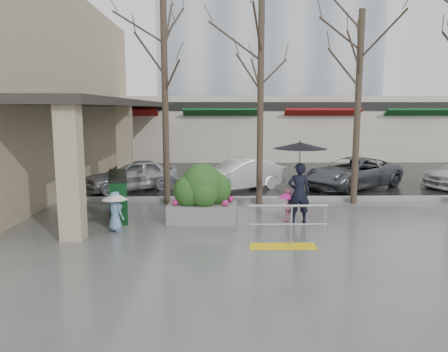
{
  "coord_description": "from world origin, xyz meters",
  "views": [
    {
      "loc": [
        -0.27,
        -11.25,
        3.28
      ],
      "look_at": [
        -0.06,
        1.49,
        1.3
      ],
      "focal_mm": 35.0,
      "sensor_mm": 36.0,
      "label": 1
    }
  ],
  "objects_px": {
    "planter": "(203,194)",
    "tree_mideast": "(360,60)",
    "car_a": "(131,175)",
    "news_boxes": "(118,195)",
    "car_b": "(239,175)",
    "woman": "(299,171)",
    "tree_west": "(164,53)",
    "child_blue": "(115,207)",
    "handrail": "(285,231)",
    "car_c": "(352,173)",
    "child_pink": "(287,202)",
    "tree_midwest": "(261,48)"
  },
  "relations": [
    {
      "from": "car_b",
      "to": "car_c",
      "type": "height_order",
      "value": "same"
    },
    {
      "from": "planter",
      "to": "woman",
      "type": "bearing_deg",
      "value": -2.25
    },
    {
      "from": "planter",
      "to": "car_a",
      "type": "relative_size",
      "value": 0.55
    },
    {
      "from": "tree_midwest",
      "to": "child_pink",
      "type": "bearing_deg",
      "value": -75.96
    },
    {
      "from": "woman",
      "to": "child_pink",
      "type": "bearing_deg",
      "value": -37.3
    },
    {
      "from": "tree_mideast",
      "to": "car_a",
      "type": "relative_size",
      "value": 1.76
    },
    {
      "from": "tree_mideast",
      "to": "woman",
      "type": "relative_size",
      "value": 2.74
    },
    {
      "from": "news_boxes",
      "to": "car_b",
      "type": "relative_size",
      "value": 0.63
    },
    {
      "from": "tree_west",
      "to": "news_boxes",
      "type": "distance_m",
      "value": 4.92
    },
    {
      "from": "news_boxes",
      "to": "car_c",
      "type": "distance_m",
      "value": 9.8
    },
    {
      "from": "tree_west",
      "to": "news_boxes",
      "type": "xyz_separation_m",
      "value": [
        -1.29,
        -1.72,
        -4.43
      ]
    },
    {
      "from": "handrail",
      "to": "car_a",
      "type": "bearing_deg",
      "value": 124.68
    },
    {
      "from": "car_b",
      "to": "handrail",
      "type": "bearing_deg",
      "value": -25.54
    },
    {
      "from": "handrail",
      "to": "car_b",
      "type": "distance_m",
      "value": 7.41
    },
    {
      "from": "child_blue",
      "to": "car_c",
      "type": "relative_size",
      "value": 0.24
    },
    {
      "from": "planter",
      "to": "tree_mideast",
      "type": "bearing_deg",
      "value": 25.53
    },
    {
      "from": "car_b",
      "to": "car_a",
      "type": "bearing_deg",
      "value": -120.57
    },
    {
      "from": "tree_mideast",
      "to": "tree_west",
      "type": "bearing_deg",
      "value": -180.0
    },
    {
      "from": "tree_mideast",
      "to": "child_blue",
      "type": "distance_m",
      "value": 9.23
    },
    {
      "from": "car_b",
      "to": "planter",
      "type": "bearing_deg",
      "value": -45.83
    },
    {
      "from": "tree_mideast",
      "to": "car_c",
      "type": "distance_m",
      "value": 5.22
    },
    {
      "from": "tree_mideast",
      "to": "car_c",
      "type": "bearing_deg",
      "value": 74.13
    },
    {
      "from": "tree_west",
      "to": "car_a",
      "type": "distance_m",
      "value": 5.4
    },
    {
      "from": "tree_west",
      "to": "tree_midwest",
      "type": "xyz_separation_m",
      "value": [
        3.2,
        0.0,
        0.15
      ]
    },
    {
      "from": "woman",
      "to": "car_a",
      "type": "distance_m",
      "value": 7.78
    },
    {
      "from": "car_a",
      "to": "news_boxes",
      "type": "bearing_deg",
      "value": -25.97
    },
    {
      "from": "planter",
      "to": "news_boxes",
      "type": "distance_m",
      "value": 2.72
    },
    {
      "from": "tree_mideast",
      "to": "handrail",
      "type": "bearing_deg",
      "value": -123.19
    },
    {
      "from": "tree_mideast",
      "to": "child_pink",
      "type": "distance_m",
      "value": 5.61
    },
    {
      "from": "planter",
      "to": "news_boxes",
      "type": "height_order",
      "value": "planter"
    },
    {
      "from": "child_pink",
      "to": "car_b",
      "type": "relative_size",
      "value": 0.25
    },
    {
      "from": "child_blue",
      "to": "car_a",
      "type": "relative_size",
      "value": 0.3
    },
    {
      "from": "woman",
      "to": "planter",
      "type": "distance_m",
      "value": 2.86
    },
    {
      "from": "car_c",
      "to": "news_boxes",
      "type": "bearing_deg",
      "value": -95.8
    },
    {
      "from": "tree_west",
      "to": "child_blue",
      "type": "bearing_deg",
      "value": -106.49
    },
    {
      "from": "child_blue",
      "to": "news_boxes",
      "type": "xyz_separation_m",
      "value": [
        -0.29,
        1.66,
        -0.01
      ]
    },
    {
      "from": "planter",
      "to": "news_boxes",
      "type": "bearing_deg",
      "value": 163.75
    },
    {
      "from": "news_boxes",
      "to": "planter",
      "type": "bearing_deg",
      "value": -28.94
    },
    {
      "from": "handrail",
      "to": "car_c",
      "type": "height_order",
      "value": "car_c"
    },
    {
      "from": "child_pink",
      "to": "car_c",
      "type": "bearing_deg",
      "value": -146.6
    },
    {
      "from": "woman",
      "to": "car_c",
      "type": "distance_m",
      "value": 6.47
    },
    {
      "from": "handrail",
      "to": "planter",
      "type": "xyz_separation_m",
      "value": [
        -2.04,
        2.32,
        0.45
      ]
    },
    {
      "from": "tree_west",
      "to": "car_c",
      "type": "xyz_separation_m",
      "value": [
        7.33,
        2.93,
        -4.45
      ]
    },
    {
      "from": "handrail",
      "to": "tree_west",
      "type": "relative_size",
      "value": 0.28
    },
    {
      "from": "news_boxes",
      "to": "woman",
      "type": "bearing_deg",
      "value": -21.86
    },
    {
      "from": "news_boxes",
      "to": "car_c",
      "type": "relative_size",
      "value": 0.53
    },
    {
      "from": "tree_mideast",
      "to": "car_b",
      "type": "relative_size",
      "value": 1.7
    },
    {
      "from": "tree_west",
      "to": "car_c",
      "type": "height_order",
      "value": "tree_west"
    },
    {
      "from": "tree_mideast",
      "to": "news_boxes",
      "type": "bearing_deg",
      "value": -167.58
    },
    {
      "from": "planter",
      "to": "car_a",
      "type": "distance_m",
      "value": 5.85
    }
  ]
}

